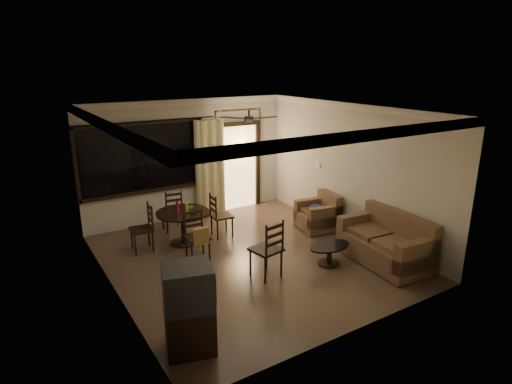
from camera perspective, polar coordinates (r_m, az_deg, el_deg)
ground at (r=8.27m, az=-0.85°, el=-8.78°), size 5.50×5.50×0.00m
room_shell at (r=9.46m, az=-3.40°, el=6.17°), size 5.50×6.70×5.50m
dining_table at (r=8.85m, az=-9.69°, el=-3.49°), size 1.09×1.09×0.90m
dining_chair_west at (r=8.76m, az=-14.86°, el=-5.86°), size 0.45×0.45×0.95m
dining_chair_east at (r=9.20m, az=-4.65°, el=-4.20°), size 0.45×0.45×0.95m
dining_chair_south at (r=8.18m, az=-7.78°, el=-6.91°), size 0.45×0.51×0.95m
dining_chair_north at (r=9.65m, az=-11.05°, el=-3.45°), size 0.45×0.45×0.95m
tv_cabinet at (r=5.69m, az=-8.92°, el=-15.08°), size 0.74×0.70×1.18m
sofa at (r=8.35m, az=17.07°, el=-6.58°), size 1.06×1.79×0.92m
armchair at (r=9.64m, az=8.44°, el=-3.04°), size 0.91×0.91×0.79m
coffee_table at (r=8.06m, az=9.77°, el=-7.83°), size 0.84×0.51×0.37m
side_chair at (r=7.48m, az=1.40°, el=-9.01°), size 0.54×0.54×1.06m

